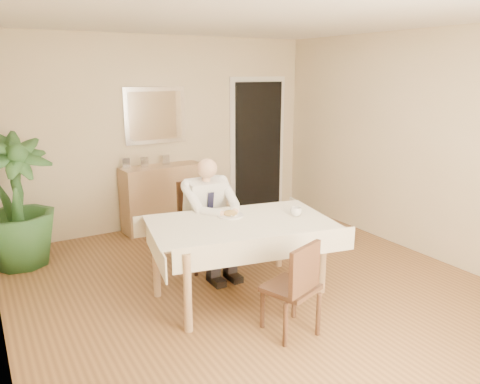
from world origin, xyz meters
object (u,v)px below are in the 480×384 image
coffee_mug (296,212)px  sideboard (163,197)px  chair_far (200,218)px  seated_man (212,212)px  chair_near (296,284)px  potted_palm (15,201)px  dining_table (240,230)px

coffee_mug → sideboard: sideboard is taller
chair_far → sideboard: (0.09, 1.38, -0.10)m
seated_man → sideboard: bearing=87.0°
coffee_mug → sideboard: (-0.47, 2.40, -0.35)m
chair_far → chair_near: size_ratio=1.16×
coffee_mug → chair_near: bearing=-126.1°
coffee_mug → sideboard: 2.47m
chair_far → seated_man: 0.33m
sideboard → potted_palm: size_ratio=0.75×
chair_far → seated_man: seated_man is taller
potted_palm → seated_man: bearing=-36.1°
chair_near → seated_man: size_ratio=0.66×
dining_table → chair_near: 0.89m
coffee_mug → potted_palm: size_ratio=0.07×
chair_near → seated_man: (-0.02, 1.46, 0.23)m
dining_table → potted_palm: bearing=143.9°
coffee_mug → dining_table: bearing=167.0°
chair_far → sideboard: size_ratio=0.86×
chair_near → sideboard: (0.07, 3.14, -0.02)m
chair_far → potted_palm: bearing=144.6°
dining_table → chair_far: chair_far is taller
chair_near → coffee_mug: (0.54, 0.74, 0.34)m
seated_man → chair_far: bearing=90.0°
chair_near → sideboard: 3.14m
sideboard → seated_man: bearing=-97.4°
chair_far → coffee_mug: size_ratio=8.75×
chair_far → chair_near: chair_far is taller
chair_near → potted_palm: (-1.79, 2.75, 0.28)m
chair_far → coffee_mug: chair_far is taller
potted_palm → dining_table: bearing=-46.8°
sideboard → chair_far: bearing=-98.0°
chair_far → potted_palm: potted_palm is taller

